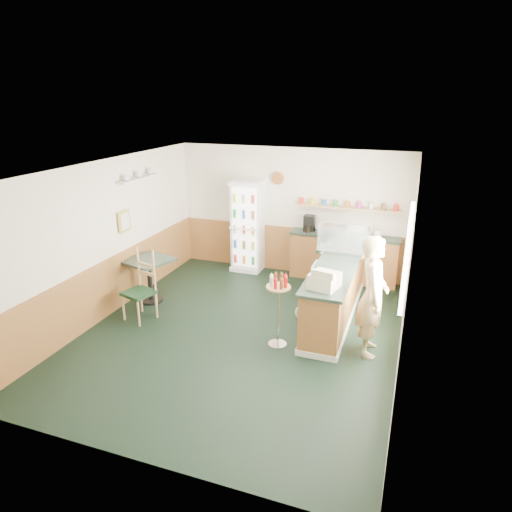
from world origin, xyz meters
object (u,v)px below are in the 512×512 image
at_px(shopkeeper, 373,296).
at_px(cafe_chair, 141,283).
at_px(display_case, 344,239).
at_px(cafe_table, 149,272).
at_px(condiment_stand, 278,300).
at_px(drinks_fridge, 248,226).
at_px(cash_register, 325,281).

xyz_separation_m(shopkeeper, cafe_chair, (-3.88, -0.13, -0.28)).
distance_m(display_case, cafe_table, 3.65).
xyz_separation_m(display_case, shopkeeper, (0.70, -1.60, -0.34)).
bearing_deg(shopkeeper, condiment_stand, 94.17).
bearing_deg(cafe_table, condiment_stand, -15.09).
height_order(cafe_table, cafe_chair, cafe_chair).
height_order(display_case, condiment_stand, display_case).
distance_m(condiment_stand, cafe_chair, 2.53).
height_order(drinks_fridge, display_case, drinks_fridge).
bearing_deg(condiment_stand, cash_register, 13.73).
relative_size(drinks_fridge, display_case, 2.21).
xyz_separation_m(condiment_stand, cafe_table, (-2.74, 0.74, -0.19)).
height_order(condiment_stand, cafe_table, condiment_stand).
bearing_deg(cafe_table, shopkeeper, -6.45).
distance_m(cash_register, condiment_stand, 0.76).
distance_m(shopkeeper, condiment_stand, 1.40).
height_order(cash_register, cafe_chair, cafe_chair).
bearing_deg(cash_register, display_case, 103.32).
bearing_deg(cafe_table, drinks_fridge, 62.49).
relative_size(shopkeeper, condiment_stand, 1.59).
distance_m(drinks_fridge, cash_register, 3.58).
bearing_deg(cash_register, shopkeeper, 22.56).
bearing_deg(cafe_chair, drinks_fridge, 88.25).
distance_m(drinks_fridge, condiment_stand, 3.35).
relative_size(display_case, cafe_table, 0.95).
xyz_separation_m(cash_register, condiment_stand, (-0.66, -0.16, -0.34)).
height_order(shopkeeper, condiment_stand, shopkeeper).
distance_m(display_case, cafe_chair, 3.68).
height_order(drinks_fridge, cafe_chair, drinks_fridge).
bearing_deg(drinks_fridge, cafe_chair, -108.30).
distance_m(display_case, shopkeeper, 1.78).
distance_m(cash_register, shopkeeper, 0.74).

